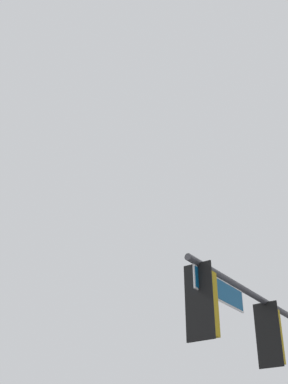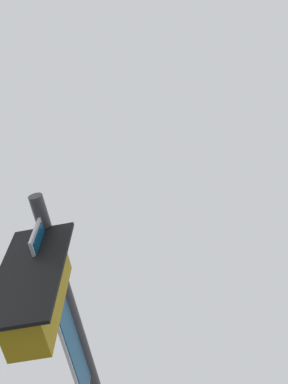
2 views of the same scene
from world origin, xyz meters
name	(u,v)px [view 1 (image 1 of 2)]	position (x,y,z in m)	size (l,w,h in m)	color
signal_pole_near	(276,369)	(-4.76, -8.27, 3.95)	(5.07, 0.99, 5.86)	#47474C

